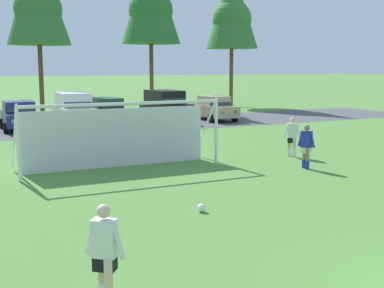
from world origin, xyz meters
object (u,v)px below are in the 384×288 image
Objects in this scene: player_winger_right at (306,147)px; parked_car_slot_center at (108,111)px; parked_car_slot_center_left at (74,110)px; player_winger_left at (105,255)px; parked_car_slot_right at (215,108)px; soccer_ball at (201,208)px; parked_car_slot_center_right at (165,106)px; soccer_goal at (119,133)px; player_midfield_center at (292,137)px; parked_car_slot_left at (19,115)px.

player_winger_right is 0.38× the size of parked_car_slot_center.
player_winger_left is at bearing -102.41° from parked_car_slot_center_left.
parked_car_slot_center is 0.99× the size of parked_car_slot_right.
soccer_ball is 21.75m from parked_car_slot_center_right.
parked_car_slot_right is (7.39, -1.17, 0.00)m from parked_car_slot_center.
parked_car_slot_center_left reaches higher than parked_car_slot_center.
player_winger_right is (9.81, 7.14, 0.00)m from player_winger_left.
parked_car_slot_center_right is (3.87, -0.57, 0.24)m from parked_car_slot_center.
player_winger_right is at bearing -28.11° from soccer_goal.
soccer_ball is 19.90m from parked_car_slot_center_left.
player_midfield_center is at bearing -92.54° from parked_car_slot_center_right.
parked_car_slot_center is 7.48m from parked_car_slot_right.
soccer_ball is 5.44m from player_winger_left.
parked_car_slot_left is (-1.73, 20.06, 0.77)m from soccer_ball.
soccer_ball is 0.05× the size of parked_car_slot_right.
parked_car_slot_left and parked_car_slot_right have the same top height.
parked_car_slot_center_right is at bearing 60.21° from soccer_goal.
parked_car_slot_center_right is (0.65, 14.70, 0.29)m from player_midfield_center.
player_midfield_center is 0.35× the size of parked_car_slot_center_left.
player_winger_left is at bearing -139.18° from player_midfield_center.
soccer_goal is at bearing -96.43° from parked_car_slot_center_left.
parked_car_slot_center is (-3.22, 15.27, 0.05)m from player_midfield_center.
parked_car_slot_left is 13.09m from parked_car_slot_right.
parked_car_slot_left is at bearing -172.31° from parked_car_slot_center.
player_winger_right is 17.18m from parked_car_slot_center_left.
parked_car_slot_left is at bearing 178.24° from parked_car_slot_right.
player_midfield_center is 0.38× the size of parked_car_slot_center.
parked_car_slot_center is at bearing 101.89° from player_midfield_center.
player_winger_right reaches higher than soccer_ball.
parked_car_slot_center_left reaches higher than parked_car_slot_left.
parked_car_slot_center is (7.71, 24.71, 0.05)m from player_winger_left.
player_winger_left is 0.38× the size of parked_car_slot_center.
soccer_ball is at bearing -100.79° from parked_car_slot_center.
soccer_goal reaches higher than parked_car_slot_left.
parked_car_slot_left reaches higher than player_winger_left.
player_winger_left is 0.39× the size of parked_car_slot_left.
soccer_goal is at bearing -130.91° from parked_car_slot_right.
parked_car_slot_center_right is at bearing 68.84° from soccer_ball.
parked_car_slot_right is (3.52, -0.60, -0.24)m from parked_car_slot_center_right.
parked_car_slot_right is at bearing -9.01° from parked_car_slot_center.
parked_car_slot_left is at bearing 97.16° from soccer_goal.
parked_car_slot_center is (-2.09, 17.57, 0.05)m from player_winger_right.
soccer_goal reaches higher than parked_car_slot_center_right.
parked_car_slot_center_left is 9.89m from parked_car_slot_right.
player_winger_left is at bearing -115.63° from parked_car_slot_center_right.
parked_car_slot_center_right is 3.58m from parked_car_slot_right.
parked_car_slot_center_left is at bearing 77.59° from player_winger_left.
parked_car_slot_center_left is (-5.71, 14.26, 0.29)m from player_midfield_center.
soccer_ball is 0.13× the size of player_midfield_center.
player_midfield_center and player_winger_right have the same top height.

